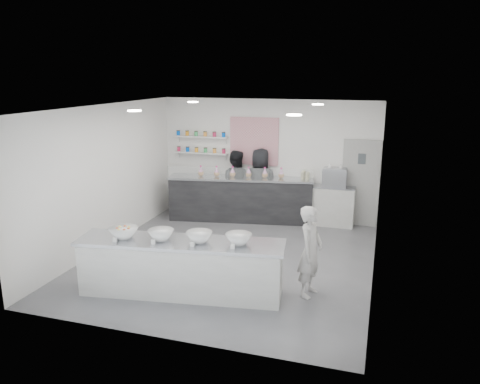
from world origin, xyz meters
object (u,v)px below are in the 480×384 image
Objects in this scene: staff_left at (235,184)px; back_bar at (241,199)px; staff_right at (260,184)px; espresso_ledge at (327,205)px; espresso_machine at (335,178)px; prep_counter at (181,267)px; woman_prep at (310,251)px.

back_bar is at bearing 131.28° from staff_left.
espresso_ledge is at bearing 178.54° from staff_right.
staff_left is at bearing -179.53° from espresso_ledge.
back_bar is 6.33× the size of espresso_machine.
prep_counter is 6.08× the size of espresso_machine.
back_bar is 0.62m from staff_right.
espresso_machine is at bearing 12.41° from woman_prep.
espresso_machine is (0.16, 0.00, 0.71)m from espresso_ledge.
espresso_machine is 0.37× the size of woman_prep.
woman_prep is 4.25m from staff_right.
staff_right is at bearing 37.95° from woman_prep.
woman_prep reaches higher than espresso_machine.
prep_counter is 1.99× the size of staff_left.
espresso_ledge is 0.86× the size of woman_prep.
prep_counter is 4.46m from staff_left.
prep_counter is at bearing 95.62° from staff_left.
staff_right is (-1.83, -0.02, -0.29)m from espresso_machine.
staff_right is at bearing 79.11° from prep_counter.
woman_prep is at bearing -66.97° from back_bar.
espresso_machine reaches higher than back_bar.
prep_counter is 2.24× the size of woman_prep.
back_bar is 4.25m from woman_prep.
espresso_machine is 3.86m from woman_prep.
espresso_ledge is 1.72m from staff_right.
prep_counter is at bearing -96.45° from back_bar.
espresso_ledge is 3.85m from woman_prep.
staff_left is at bearing 45.40° from woman_prep.
espresso_machine reaches higher than espresso_ledge.
woman_prep is at bearing 113.97° from staff_right.
staff_right reaches higher than espresso_machine.
woman_prep is at bearing 7.83° from prep_counter.
staff_left reaches higher than espresso_ledge.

